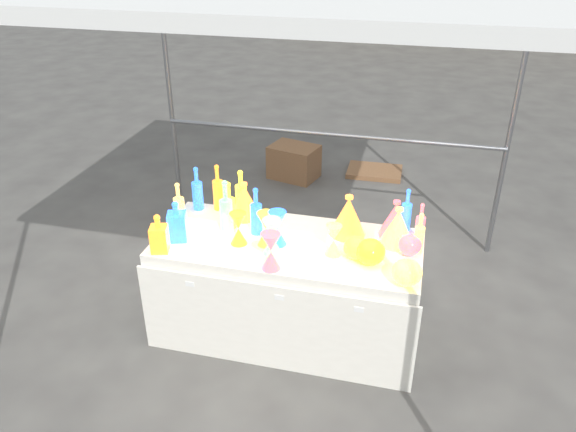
% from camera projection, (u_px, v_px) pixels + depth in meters
% --- Properties ---
extents(ground, '(80.00, 80.00, 0.00)m').
position_uv_depth(ground, '(288.00, 328.00, 4.17)').
color(ground, '#63615C').
rests_on(ground, ground).
extents(display_table, '(1.84, 0.83, 0.75)m').
position_uv_depth(display_table, '(288.00, 288.00, 3.98)').
color(display_table, white).
rests_on(display_table, ground).
extents(cardboard_box_closed, '(0.61, 0.51, 0.38)m').
position_uv_depth(cardboard_box_closed, '(294.00, 162.00, 6.46)').
color(cardboard_box_closed, '#895E3E').
rests_on(cardboard_box_closed, ground).
extents(cardboard_box_flat, '(0.64, 0.46, 0.05)m').
position_uv_depth(cardboard_box_flat, '(374.00, 172.00, 6.62)').
color(cardboard_box_flat, '#895E3E').
rests_on(cardboard_box_flat, ground).
extents(bottle_0, '(0.11, 0.11, 0.33)m').
position_uv_depth(bottle_0, '(241.00, 191.00, 4.12)').
color(bottle_0, '#F54917').
rests_on(bottle_0, display_table).
extents(bottle_1, '(0.10, 0.10, 0.34)m').
position_uv_depth(bottle_1, '(197.00, 188.00, 4.16)').
color(bottle_1, green).
rests_on(bottle_1, display_table).
extents(bottle_2, '(0.09, 0.09, 0.36)m').
position_uv_depth(bottle_2, '(218.00, 187.00, 4.15)').
color(bottle_2, gold).
rests_on(bottle_2, display_table).
extents(bottle_4, '(0.10, 0.10, 0.32)m').
position_uv_depth(bottle_4, '(179.00, 204.00, 3.95)').
color(bottle_4, '#137C6E').
rests_on(bottle_4, display_table).
extents(bottle_5, '(0.12, 0.12, 0.41)m').
position_uv_depth(bottle_5, '(226.00, 208.00, 3.81)').
color(bottle_5, '#C427AA').
rests_on(bottle_5, display_table).
extents(bottle_6, '(0.11, 0.11, 0.35)m').
position_uv_depth(bottle_6, '(229.00, 205.00, 3.91)').
color(bottle_6, '#F54917').
rests_on(bottle_6, display_table).
extents(bottle_7, '(0.10, 0.10, 0.35)m').
position_uv_depth(bottle_7, '(256.00, 211.00, 3.83)').
color(bottle_7, green).
rests_on(bottle_7, display_table).
extents(decanter_1, '(0.13, 0.13, 0.27)m').
position_uv_depth(decanter_1, '(159.00, 233.00, 3.65)').
color(decanter_1, gold).
rests_on(decanter_1, display_table).
extents(decanter_2, '(0.15, 0.15, 0.29)m').
position_uv_depth(decanter_2, '(177.00, 221.00, 3.77)').
color(decanter_2, green).
rests_on(decanter_2, display_table).
extents(hourglass_0, '(0.12, 0.12, 0.23)m').
position_uv_depth(hourglass_0, '(238.00, 229.00, 3.74)').
color(hourglass_0, gold).
rests_on(hourglass_0, display_table).
extents(hourglass_1, '(0.16, 0.16, 0.25)m').
position_uv_depth(hourglass_1, '(271.00, 251.00, 3.47)').
color(hourglass_1, '#2421C0').
rests_on(hourglass_1, display_table).
extents(hourglass_2, '(0.12, 0.12, 0.21)m').
position_uv_depth(hourglass_2, '(334.00, 240.00, 3.62)').
color(hourglass_2, '#137C6E').
rests_on(hourglass_2, display_table).
extents(hourglass_3, '(0.15, 0.15, 0.25)m').
position_uv_depth(hourglass_3, '(272.00, 237.00, 3.63)').
color(hourglass_3, '#C427AA').
rests_on(hourglass_3, display_table).
extents(hourglass_4, '(0.14, 0.14, 0.24)m').
position_uv_depth(hourglass_4, '(266.00, 229.00, 3.73)').
color(hourglass_4, '#F54917').
rests_on(hourglass_4, display_table).
extents(hourglass_5, '(0.16, 0.16, 0.25)m').
position_uv_depth(hourglass_5, '(277.00, 228.00, 3.73)').
color(hourglass_5, green).
rests_on(hourglass_5, display_table).
extents(globe_0, '(0.20, 0.20, 0.13)m').
position_uv_depth(globe_0, '(356.00, 249.00, 3.60)').
color(globe_0, '#F54917').
rests_on(globe_0, display_table).
extents(globe_1, '(0.21, 0.21, 0.15)m').
position_uv_depth(globe_1, '(407.00, 274.00, 3.34)').
color(globe_1, '#137C6E').
rests_on(globe_1, display_table).
extents(globe_2, '(0.21, 0.21, 0.15)m').
position_uv_depth(globe_2, '(371.00, 253.00, 3.54)').
color(globe_2, gold).
rests_on(globe_2, display_table).
extents(globe_3, '(0.20, 0.20, 0.13)m').
position_uv_depth(globe_3, '(410.00, 246.00, 3.64)').
color(globe_3, '#2421C0').
rests_on(globe_3, display_table).
extents(lampshade_0, '(0.29, 0.29, 0.27)m').
position_uv_depth(lampshade_0, '(244.00, 200.00, 4.07)').
color(lampshade_0, '#F8F834').
rests_on(lampshade_0, display_table).
extents(lampshade_1, '(0.30, 0.30, 0.29)m').
position_uv_depth(lampshade_1, '(348.00, 215.00, 3.84)').
color(lampshade_1, '#F8F834').
rests_on(lampshade_1, display_table).
extents(lampshade_2, '(0.29, 0.29, 0.26)m').
position_uv_depth(lampshade_2, '(395.00, 218.00, 3.83)').
color(lampshade_2, '#2421C0').
rests_on(lampshade_2, display_table).
extents(lampshade_3, '(0.25, 0.25, 0.27)m').
position_uv_depth(lampshade_3, '(398.00, 226.00, 3.73)').
color(lampshade_3, '#137C6E').
rests_on(lampshade_3, display_table).
extents(bottle_8, '(0.09, 0.09, 0.32)m').
position_uv_depth(bottle_8, '(407.00, 210.00, 3.88)').
color(bottle_8, green).
rests_on(bottle_8, display_table).
extents(bottle_10, '(0.08, 0.08, 0.29)m').
position_uv_depth(bottle_10, '(420.00, 222.00, 3.75)').
color(bottle_10, '#2421C0').
rests_on(bottle_10, display_table).
extents(bottle_11, '(0.07, 0.07, 0.29)m').
position_uv_depth(bottle_11, '(420.00, 233.00, 3.63)').
color(bottle_11, '#137C6E').
rests_on(bottle_11, display_table).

